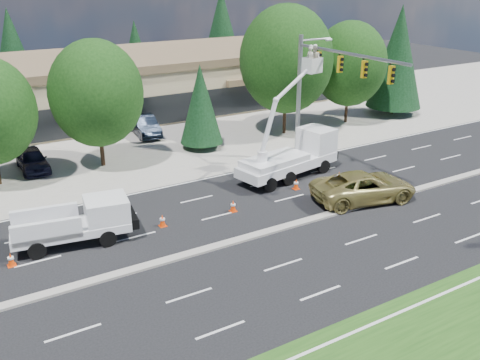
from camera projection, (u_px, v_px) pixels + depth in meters
ground at (248, 238)px, 28.12m from camera, size 140.00×140.00×0.00m
concrete_apron at (120, 141)px, 44.06m from camera, size 140.00×22.00×0.01m
road_median at (248, 237)px, 28.09m from camera, size 120.00×0.55×0.12m
strip_mall at (83, 86)px, 50.97m from camera, size 50.40×15.40×5.50m
tree_front_d at (96, 93)px, 36.71m from camera, size 6.47×6.47×8.98m
tree_front_e at (201, 104)px, 41.18m from camera, size 3.35×3.35×6.61m
tree_front_f at (286, 59)px, 44.01m from camera, size 7.76×7.76×10.77m
tree_front_g at (350, 64)px, 47.72m from camera, size 6.59×6.59×9.14m
tree_front_h at (398, 57)px, 50.54m from camera, size 5.22×5.22×10.29m
tree_back_b at (12, 50)px, 57.80m from camera, size 4.85×4.85×9.56m
tree_back_c at (136, 50)px, 64.90m from camera, size 3.87×3.87×7.63m
tree_back_d at (222, 29)px, 69.97m from camera, size 5.66×5.66×11.17m
signal_mast at (319, 82)px, 36.33m from camera, size 2.76×10.16×9.00m
utility_pickup at (80, 226)px, 27.41m from camera, size 6.11×3.07×2.24m
bucket_truck at (295, 149)px, 36.16m from camera, size 7.92×3.58×8.69m
traffic_cone_a at (11, 259)px, 25.37m from camera, size 0.40×0.40×0.70m
traffic_cone_b at (162, 221)px, 29.32m from camera, size 0.40×0.40×0.70m
traffic_cone_c at (233, 206)px, 31.14m from camera, size 0.40×0.40×0.70m
traffic_cone_d at (296, 184)px, 34.32m from camera, size 0.40×0.40×0.70m
traffic_cone_e at (339, 177)px, 35.58m from camera, size 0.40×0.40×0.70m
minivan at (364, 187)px, 32.43m from camera, size 6.94×4.28×1.79m
parked_car_west at (32, 160)px, 37.45m from camera, size 1.91×4.60×1.56m
parked_car_east at (145, 126)px, 45.45m from camera, size 2.33×5.23×1.67m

